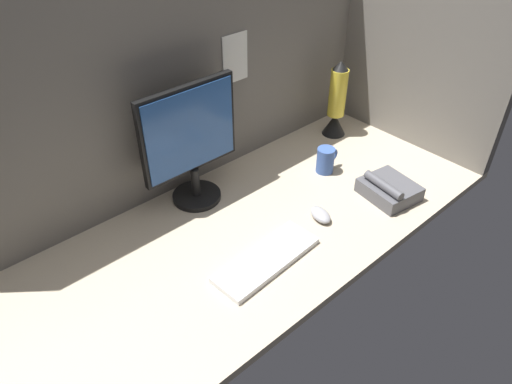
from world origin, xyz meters
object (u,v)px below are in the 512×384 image
object	(u,v)px
mug_ceramic_blue	(326,160)
desk_phone	(389,189)
monitor	(191,141)
keyboard	(266,260)
lava_lamp	(336,105)
mouse	(320,215)

from	to	relation	value
mug_ceramic_blue	desk_phone	size ratio (longest dim) A/B	0.50
monitor	desk_phone	distance (cm)	74.93
mug_ceramic_blue	monitor	bearing A→B (deg)	157.03
keyboard	lava_lamp	distance (cm)	88.23
keyboard	mug_ceramic_blue	world-z (taller)	mug_ceramic_blue
monitor	mouse	xyz separation A→B (cm)	(25.38, -39.46, -22.58)
mug_ceramic_blue	lava_lamp	size ratio (longest dim) A/B	0.31
keyboard	desk_phone	distance (cm)	57.45
keyboard	mug_ceramic_blue	size ratio (longest dim) A/B	3.48
monitor	keyboard	distance (cm)	48.46
lava_lamp	desk_phone	xyz separation A→B (cm)	(-20.76, -44.41, -11.13)
keyboard	mouse	size ratio (longest dim) A/B	3.85
mouse	lava_lamp	size ratio (longest dim) A/B	0.28
mug_ceramic_blue	mouse	bearing A→B (deg)	-141.49
mouse	lava_lamp	world-z (taller)	lava_lamp
lava_lamp	mug_ceramic_blue	bearing A→B (deg)	-145.71
lava_lamp	keyboard	bearing A→B (deg)	-153.30
mouse	mug_ceramic_blue	size ratio (longest dim) A/B	0.90
desk_phone	mug_ceramic_blue	bearing A→B (deg)	100.48
keyboard	lava_lamp	xyz separation A→B (cm)	(77.92, 39.19, 13.31)
monitor	mug_ceramic_blue	distance (cm)	56.43
keyboard	mug_ceramic_blue	distance (cm)	56.67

